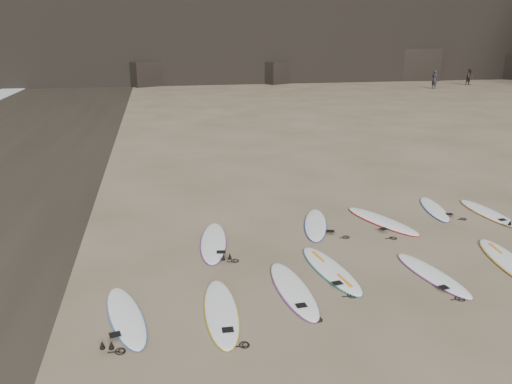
# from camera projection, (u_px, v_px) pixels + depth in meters

# --- Properties ---
(ground) EXTENTS (240.00, 240.00, 0.00)m
(ground) POSITION_uv_depth(u_px,v_px,m) (377.00, 272.00, 11.62)
(ground) COLOR #897559
(ground) RESTS_ON ground
(surfboard_0) EXTENTS (0.73, 2.65, 0.09)m
(surfboard_0) POSITION_uv_depth(u_px,v_px,m) (221.00, 311.00, 9.92)
(surfboard_0) COLOR white
(surfboard_0) RESTS_ON ground
(surfboard_1) EXTENTS (0.78, 2.69, 0.10)m
(surfboard_1) POSITION_uv_depth(u_px,v_px,m) (293.00, 289.00, 10.76)
(surfboard_1) COLOR white
(surfboard_1) RESTS_ON ground
(surfboard_2) EXTENTS (1.01, 2.72, 0.10)m
(surfboard_2) POSITION_uv_depth(u_px,v_px,m) (331.00, 269.00, 11.67)
(surfboard_2) COLOR white
(surfboard_2) RESTS_ON ground
(surfboard_3) EXTENTS (0.99, 2.48, 0.09)m
(surfboard_3) POSITION_uv_depth(u_px,v_px,m) (432.00, 274.00, 11.43)
(surfboard_3) COLOR white
(surfboard_3) RESTS_ON ground
(surfboard_4) EXTENTS (1.12, 2.84, 0.10)m
(surfboard_4) POSITION_uv_depth(u_px,v_px,m) (509.00, 262.00, 12.05)
(surfboard_4) COLOR white
(surfboard_4) RESTS_ON ground
(surfboard_5) EXTENTS (1.02, 2.79, 0.10)m
(surfboard_5) POSITION_uv_depth(u_px,v_px,m) (213.00, 242.00, 13.19)
(surfboard_5) COLOR white
(surfboard_5) RESTS_ON ground
(surfboard_6) EXTENTS (1.36, 2.62, 0.09)m
(surfboard_6) POSITION_uv_depth(u_px,v_px,m) (315.00, 224.00, 14.42)
(surfboard_6) COLOR white
(surfboard_6) RESTS_ON ground
(surfboard_7) EXTENTS (1.60, 2.78, 0.10)m
(surfboard_7) POSITION_uv_depth(u_px,v_px,m) (382.00, 221.00, 14.68)
(surfboard_7) COLOR white
(surfboard_7) RESTS_ON ground
(surfboard_8) EXTENTS (1.05, 2.37, 0.08)m
(surfboard_8) POSITION_uv_depth(u_px,v_px,m) (434.00, 209.00, 15.70)
(surfboard_8) COLOR white
(surfboard_8) RESTS_ON ground
(surfboard_9) EXTENTS (0.71, 2.58, 0.09)m
(surfboard_9) POSITION_uv_depth(u_px,v_px,m) (488.00, 213.00, 15.34)
(surfboard_9) COLOR white
(surfboard_9) RESTS_ON ground
(surfboard_11) EXTENTS (1.14, 2.54, 0.09)m
(surfboard_11) POSITION_uv_depth(u_px,v_px,m) (126.00, 316.00, 9.75)
(surfboard_11) COLOR white
(surfboard_11) RESTS_ON ground
(person_a) EXTENTS (0.64, 0.77, 1.81)m
(person_a) POSITION_uv_depth(u_px,v_px,m) (435.00, 79.00, 49.26)
(person_a) COLOR black
(person_a) RESTS_ON ground
(person_b) EXTENTS (0.88, 0.72, 1.67)m
(person_b) POSITION_uv_depth(u_px,v_px,m) (470.00, 77.00, 52.76)
(person_b) COLOR black
(person_b) RESTS_ON ground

